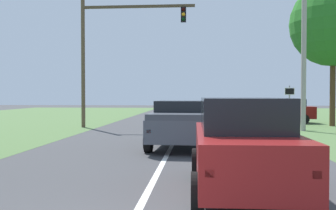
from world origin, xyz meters
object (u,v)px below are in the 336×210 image
at_px(red_suv_near, 242,143).
at_px(oak_tree_right, 333,24).
at_px(traffic_light, 111,43).
at_px(keep_moving_sign, 289,101).
at_px(crossing_suv_far, 282,110).
at_px(utility_pole_right, 304,39).
at_px(pickup_truck_lead, 181,123).

height_order(red_suv_near, oak_tree_right, oak_tree_right).
relative_size(traffic_light, keep_moving_sign, 3.11).
relative_size(crossing_suv_far, utility_pole_right, 0.44).
height_order(pickup_truck_lead, keep_moving_sign, keep_moving_sign).
distance_m(red_suv_near, oak_tree_right, 20.32).
height_order(traffic_light, keep_moving_sign, traffic_light).
bearing_deg(oak_tree_right, traffic_light, -171.19).
xyz_separation_m(oak_tree_right, crossing_suv_far, (-2.70, 2.63, -5.78)).
xyz_separation_m(pickup_truck_lead, traffic_light, (-4.81, 8.83, 4.37)).
height_order(oak_tree_right, utility_pole_right, utility_pole_right).
bearing_deg(pickup_truck_lead, traffic_light, 118.60).
bearing_deg(utility_pole_right, crossing_suv_far, 88.86).
distance_m(red_suv_near, traffic_light, 17.45).
distance_m(keep_moving_sign, utility_pole_right, 3.78).
relative_size(red_suv_near, crossing_suv_far, 1.04).
relative_size(pickup_truck_lead, oak_tree_right, 0.55).
bearing_deg(pickup_truck_lead, keep_moving_sign, 54.79).
height_order(keep_moving_sign, utility_pole_right, utility_pole_right).
xyz_separation_m(red_suv_near, traffic_light, (-6.40, 15.66, 4.28)).
relative_size(pickup_truck_lead, traffic_light, 0.65).
relative_size(pickup_truck_lead, keep_moving_sign, 2.02).
bearing_deg(traffic_light, pickup_truck_lead, -61.40).
bearing_deg(utility_pole_right, pickup_truck_lead, -131.66).
distance_m(red_suv_near, crossing_suv_far, 21.13).
height_order(traffic_light, utility_pole_right, utility_pole_right).
distance_m(oak_tree_right, crossing_suv_far, 6.90).
bearing_deg(pickup_truck_lead, red_suv_near, -76.93).
bearing_deg(utility_pole_right, traffic_light, 173.01).
xyz_separation_m(keep_moving_sign, crossing_suv_far, (0.61, 4.99, -0.75)).
relative_size(red_suv_near, oak_tree_right, 0.50).
bearing_deg(pickup_truck_lead, crossing_suv_far, 63.76).
height_order(traffic_light, oak_tree_right, oak_tree_right).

